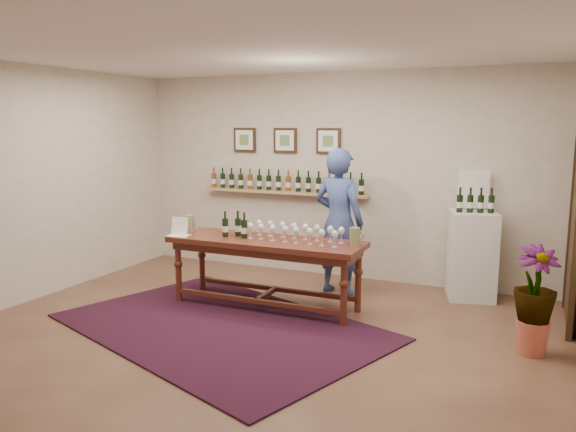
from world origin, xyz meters
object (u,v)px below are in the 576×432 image
at_px(tasting_table, 266,249).
at_px(person, 339,222).
at_px(potted_plant, 535,301).
at_px(display_pedestal, 472,255).

height_order(tasting_table, person, person).
bearing_deg(potted_plant, person, 154.75).
relative_size(display_pedestal, potted_plant, 1.21).
bearing_deg(person, tasting_table, 67.36).
distance_m(display_pedestal, potted_plant, 1.71).
bearing_deg(display_pedestal, tasting_table, -147.75).
height_order(display_pedestal, person, person).
xyz_separation_m(tasting_table, potted_plant, (2.85, -0.21, -0.17)).
bearing_deg(display_pedestal, person, -162.67).
distance_m(tasting_table, display_pedestal, 2.52).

